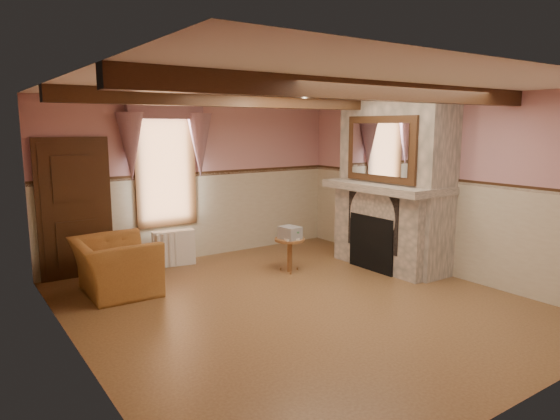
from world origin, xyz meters
TOP-DOWN VIEW (x-y plane):
  - floor at (0.00, 0.00)m, footprint 5.50×6.00m
  - ceiling at (0.00, 0.00)m, footprint 5.50×6.00m
  - wall_back at (0.00, 3.00)m, footprint 5.50×0.02m
  - wall_front at (0.00, -3.00)m, footprint 5.50×0.02m
  - wall_left at (-2.75, 0.00)m, footprint 0.02×6.00m
  - wall_right at (2.75, 0.00)m, footprint 0.02×6.00m
  - wainscot at (0.00, 0.00)m, footprint 5.50×6.00m
  - chair_rail at (0.00, 0.00)m, footprint 5.50×6.00m
  - firebox at (2.00, 0.60)m, footprint 0.20×0.95m
  - armchair at (-1.85, 1.84)m, footprint 1.07×1.22m
  - side_table at (0.78, 1.29)m, footprint 0.52×0.52m
  - book_stack at (0.77, 1.27)m, footprint 0.30×0.35m
  - radiator at (-0.61, 2.70)m, footprint 0.72×0.30m
  - bowl at (2.24, 0.35)m, footprint 0.38×0.38m
  - mantel_clock at (2.24, 1.21)m, footprint 0.14×0.24m
  - oil_lamp at (2.24, 0.85)m, footprint 0.11×0.11m
  - candle_red at (2.24, 0.10)m, footprint 0.06×0.06m
  - jar_yellow at (2.24, 0.16)m, footprint 0.06×0.06m
  - fireplace at (2.42, 0.60)m, footprint 0.85×2.00m
  - mantel at (2.24, 0.60)m, footprint 1.05×2.05m
  - overmantel_mirror at (2.06, 0.60)m, footprint 0.06×1.44m
  - door at (-2.10, 2.94)m, footprint 1.10×0.10m
  - window at (-0.60, 2.97)m, footprint 1.06×0.08m
  - window_drapes at (-0.60, 2.88)m, footprint 1.30×0.14m
  - ceiling_beam_front at (0.00, -1.20)m, footprint 5.50×0.18m
  - ceiling_beam_back at (0.00, 1.20)m, footprint 5.50×0.18m

SIDE VIEW (x-z plane):
  - floor at x=0.00m, z-range -0.01..0.01m
  - side_table at x=0.78m, z-range 0.00..0.55m
  - radiator at x=-0.61m, z-range 0.00..0.60m
  - armchair at x=-1.85m, z-range 0.00..0.78m
  - firebox at x=2.00m, z-range 0.00..0.90m
  - book_stack at x=0.77m, z-range 0.55..0.75m
  - wainscot at x=0.00m, z-range 0.00..1.50m
  - door at x=-2.10m, z-range 0.00..2.10m
  - mantel at x=2.24m, z-range 1.30..1.42m
  - wall_back at x=0.00m, z-range 0.00..2.80m
  - wall_front at x=0.00m, z-range 0.00..2.80m
  - wall_left at x=-2.75m, z-range 0.00..2.80m
  - wall_right at x=2.75m, z-range 0.00..2.80m
  - fireplace at x=2.42m, z-range 0.00..2.80m
  - bowl at x=2.24m, z-range 1.42..1.51m
  - jar_yellow at x=2.24m, z-range 1.42..1.54m
  - chair_rail at x=0.00m, z-range 1.46..1.54m
  - candle_red at x=2.24m, z-range 1.42..1.58m
  - mantel_clock at x=2.24m, z-range 1.42..1.62m
  - oil_lamp at x=2.24m, z-range 1.42..1.70m
  - window at x=-0.60m, z-range 0.64..2.66m
  - overmantel_mirror at x=2.06m, z-range 1.45..2.49m
  - window_drapes at x=-0.60m, z-range 1.55..2.95m
  - ceiling_beam_front at x=0.00m, z-range 2.60..2.80m
  - ceiling_beam_back at x=0.00m, z-range 2.60..2.80m
  - ceiling at x=0.00m, z-range 2.79..2.80m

